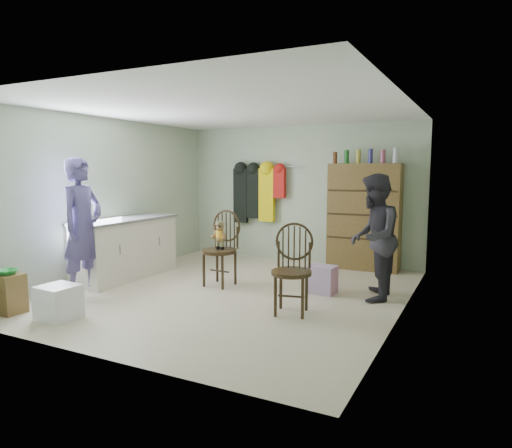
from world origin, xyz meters
The scene contains 13 objects.
ground_plane centered at (0.00, 0.00, 0.00)m, with size 5.00×5.00×0.00m, color beige.
room_walls centered at (0.00, 0.53, 1.58)m, with size 5.00×5.00×5.00m.
counter centered at (-1.95, 0.00, 0.47)m, with size 0.64×1.86×0.94m.
stool centered at (-1.93, -2.01, 0.24)m, with size 0.33×0.28×0.47m, color brown.
bowl centered at (-1.93, -2.01, 0.50)m, with size 0.24×0.24×0.06m, color green.
plastic_tub centered at (-1.22, -1.90, 0.20)m, with size 0.41×0.39×0.39m, color white.
chair_front centered at (-0.36, 0.28, 0.63)m, with size 0.52×0.52×1.11m.
chair_far centered at (1.07, -0.47, 0.57)m, with size 0.57×0.57×1.07m.
striped_bag centered at (1.12, 0.51, 0.19)m, with size 0.36×0.28×0.38m, color pink.
person_left centered at (-1.77, -1.01, 0.93)m, with size 0.68×0.45×1.87m, color #4E4580.
person_right centered at (1.80, 0.52, 0.83)m, with size 0.80×0.63×1.65m, color #2D2B33.
dresser centered at (1.25, 2.30, 0.91)m, with size 1.20×0.39×2.04m.
coat_rack centered at (-0.83, 2.38, 1.25)m, with size 1.42×0.12×1.09m.
Camera 1 is at (3.07, -5.40, 1.71)m, focal length 32.00 mm.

